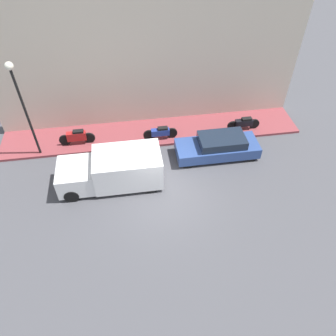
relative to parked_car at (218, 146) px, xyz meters
The scene contains 9 objects.
ground_plane 4.07m from the parked_car, 127.66° to the left, with size 60.00×60.00×0.00m, color #47474C.
sidewalk 3.99m from the parked_car, 53.81° to the left, with size 2.40×16.65×0.14m.
building_facade 5.81m from the parked_car, 40.87° to the left, with size 0.30×16.65×7.51m.
parked_car is the anchor object (origin of this frame).
delivery_van 5.62m from the parked_car, 102.42° to the left, with size 1.99×4.83×1.72m.
motorcycle_blue 3.25m from the parked_car, 59.61° to the left, with size 0.30×1.88×0.75m.
motorcycle_black 2.67m from the parked_car, 47.85° to the right, with size 0.30×1.86×0.75m.
motorcycle_red 7.55m from the parked_car, 75.47° to the left, with size 0.30×1.90×0.86m.
streetlamp 9.86m from the parked_car, 81.22° to the left, with size 0.37×0.37×5.11m.
Camera 1 is at (-9.94, 1.31, 11.71)m, focal length 35.00 mm.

